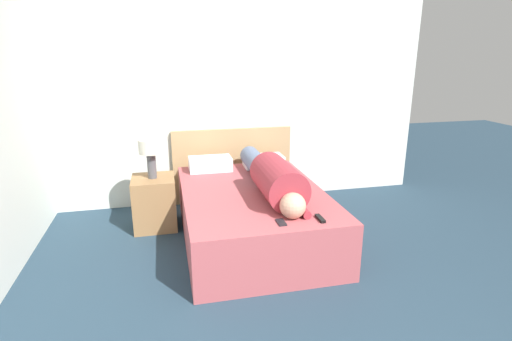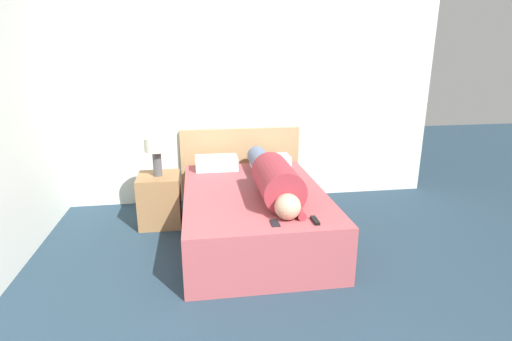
% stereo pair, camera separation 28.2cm
% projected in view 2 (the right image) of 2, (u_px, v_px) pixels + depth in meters
% --- Properties ---
extents(wall_back, '(5.18, 0.06, 2.60)m').
position_uv_depth(wall_back, '(230.00, 97.00, 4.85)').
color(wall_back, silver).
rests_on(wall_back, ground_plane).
extents(bed, '(1.36, 2.00, 0.52)m').
position_uv_depth(bed, '(254.00, 215.00, 4.02)').
color(bed, '#A84C51').
rests_on(bed, ground_plane).
extents(headboard, '(1.48, 0.04, 0.92)m').
position_uv_depth(headboard, '(241.00, 165.00, 5.04)').
color(headboard, tan).
rests_on(headboard, ground_plane).
extents(nightstand, '(0.44, 0.47, 0.56)m').
position_uv_depth(nightstand, '(160.00, 200.00, 4.37)').
color(nightstand, olive).
rests_on(nightstand, ground_plane).
extents(table_lamp, '(0.24, 0.24, 0.42)m').
position_uv_depth(table_lamp, '(156.00, 148.00, 4.21)').
color(table_lamp, '#4C4C51').
rests_on(table_lamp, nightstand).
extents(person_lying, '(0.37, 1.80, 0.37)m').
position_uv_depth(person_lying, '(273.00, 178.00, 3.82)').
color(person_lying, tan).
rests_on(person_lying, bed).
extents(pillow_near_headboard, '(0.48, 0.29, 0.15)m').
position_uv_depth(pillow_near_headboard, '(217.00, 163.00, 4.63)').
color(pillow_near_headboard, white).
rests_on(pillow_near_headboard, bed).
extents(pillow_second, '(0.46, 0.29, 0.13)m').
position_uv_depth(pillow_second, '(270.00, 161.00, 4.73)').
color(pillow_second, white).
rests_on(pillow_second, bed).
extents(tv_remote, '(0.04, 0.15, 0.02)m').
position_uv_depth(tv_remote, '(315.00, 220.00, 3.22)').
color(tv_remote, black).
rests_on(tv_remote, bed).
extents(cell_phone, '(0.06, 0.13, 0.01)m').
position_uv_depth(cell_phone, '(275.00, 223.00, 3.18)').
color(cell_phone, black).
rests_on(cell_phone, bed).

